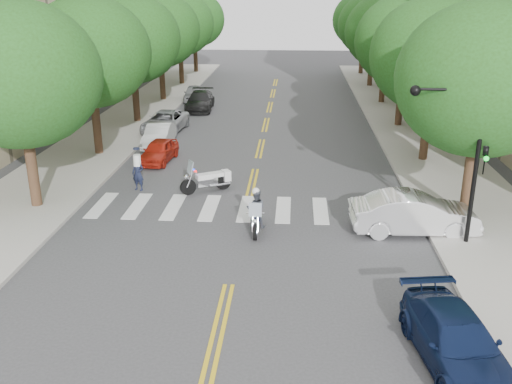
# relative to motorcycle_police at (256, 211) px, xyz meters

# --- Properties ---
(ground) EXTENTS (140.00, 140.00, 0.00)m
(ground) POSITION_rel_motorcycle_police_xyz_m (-0.56, -4.28, -0.78)
(ground) COLOR #38383A
(ground) RESTS_ON ground
(sidewalk_left) EXTENTS (5.00, 60.00, 0.15)m
(sidewalk_left) POSITION_rel_motorcycle_police_xyz_m (-10.06, 17.72, -0.70)
(sidewalk_left) COLOR #9E9991
(sidewalk_left) RESTS_ON ground
(sidewalk_right) EXTENTS (5.00, 60.00, 0.15)m
(sidewalk_right) POSITION_rel_motorcycle_police_xyz_m (8.94, 17.72, -0.70)
(sidewalk_right) COLOR #9E9991
(sidewalk_right) RESTS_ON ground
(tree_l_0) EXTENTS (6.40, 6.40, 8.45)m
(tree_l_0) POSITION_rel_motorcycle_police_xyz_m (-9.36, 1.72, 4.78)
(tree_l_0) COLOR #382316
(tree_l_0) RESTS_ON ground
(tree_l_1) EXTENTS (6.40, 6.40, 8.45)m
(tree_l_1) POSITION_rel_motorcycle_police_xyz_m (-9.36, 9.72, 4.78)
(tree_l_1) COLOR #382316
(tree_l_1) RESTS_ON ground
(tree_l_2) EXTENTS (6.40, 6.40, 8.45)m
(tree_l_2) POSITION_rel_motorcycle_police_xyz_m (-9.36, 17.72, 4.78)
(tree_l_2) COLOR #382316
(tree_l_2) RESTS_ON ground
(tree_l_3) EXTENTS (6.40, 6.40, 8.45)m
(tree_l_3) POSITION_rel_motorcycle_police_xyz_m (-9.36, 25.72, 4.78)
(tree_l_3) COLOR #382316
(tree_l_3) RESTS_ON ground
(tree_l_4) EXTENTS (6.40, 6.40, 8.45)m
(tree_l_4) POSITION_rel_motorcycle_police_xyz_m (-9.36, 33.72, 4.78)
(tree_l_4) COLOR #382316
(tree_l_4) RESTS_ON ground
(tree_l_5) EXTENTS (6.40, 6.40, 8.45)m
(tree_l_5) POSITION_rel_motorcycle_police_xyz_m (-9.36, 41.72, 4.78)
(tree_l_5) COLOR #382316
(tree_l_5) RESTS_ON ground
(tree_r_0) EXTENTS (6.40, 6.40, 8.45)m
(tree_r_0) POSITION_rel_motorcycle_police_xyz_m (8.24, 1.72, 4.78)
(tree_r_0) COLOR #382316
(tree_r_0) RESTS_ON ground
(tree_r_1) EXTENTS (6.40, 6.40, 8.45)m
(tree_r_1) POSITION_rel_motorcycle_police_xyz_m (8.24, 9.72, 4.78)
(tree_r_1) COLOR #382316
(tree_r_1) RESTS_ON ground
(tree_r_2) EXTENTS (6.40, 6.40, 8.45)m
(tree_r_2) POSITION_rel_motorcycle_police_xyz_m (8.24, 17.72, 4.78)
(tree_r_2) COLOR #382316
(tree_r_2) RESTS_ON ground
(tree_r_3) EXTENTS (6.40, 6.40, 8.45)m
(tree_r_3) POSITION_rel_motorcycle_police_xyz_m (8.24, 25.72, 4.78)
(tree_r_3) COLOR #382316
(tree_r_3) RESTS_ON ground
(tree_r_4) EXTENTS (6.40, 6.40, 8.45)m
(tree_r_4) POSITION_rel_motorcycle_police_xyz_m (8.24, 33.72, 4.78)
(tree_r_4) COLOR #382316
(tree_r_4) RESTS_ON ground
(tree_r_5) EXTENTS (6.40, 6.40, 8.45)m
(tree_r_5) POSITION_rel_motorcycle_police_xyz_m (8.24, 41.72, 4.78)
(tree_r_5) COLOR #382316
(tree_r_5) RESTS_ON ground
(traffic_signal_pole) EXTENTS (2.82, 0.42, 6.00)m
(traffic_signal_pole) POSITION_rel_motorcycle_police_xyz_m (7.16, -0.79, 2.94)
(traffic_signal_pole) COLOR black
(traffic_signal_pole) RESTS_ON ground
(motorcycle_police) EXTENTS (0.74, 2.16, 1.75)m
(motorcycle_police) POSITION_rel_motorcycle_police_xyz_m (0.00, 0.00, 0.00)
(motorcycle_police) COLOR black
(motorcycle_police) RESTS_ON ground
(motorcycle_parked) EXTENTS (2.20, 1.47, 1.56)m
(motorcycle_parked) POSITION_rel_motorcycle_police_xyz_m (-2.38, 4.30, -0.24)
(motorcycle_parked) COLOR black
(motorcycle_parked) RESTS_ON ground
(officer_standing) EXTENTS (0.68, 0.56, 1.61)m
(officer_standing) POSITION_rel_motorcycle_police_xyz_m (-5.66, 4.22, 0.03)
(officer_standing) COLOR #151A31
(officer_standing) RESTS_ON ground
(convertible) EXTENTS (4.78, 1.88, 1.55)m
(convertible) POSITION_rel_motorcycle_police_xyz_m (5.94, 0.22, -0.00)
(convertible) COLOR white
(convertible) RESTS_ON ground
(sedan_blue) EXTENTS (2.45, 4.64, 1.28)m
(sedan_blue) POSITION_rel_motorcycle_police_xyz_m (5.44, -7.81, -0.14)
(sedan_blue) COLOR #0E1A3B
(sedan_blue) RESTS_ON ground
(parked_car_a) EXTENTS (1.74, 3.60, 1.19)m
(parked_car_a) POSITION_rel_motorcycle_police_xyz_m (-5.76, 8.72, -0.19)
(parked_car_a) COLOR #B52213
(parked_car_a) RESTS_ON ground
(parked_car_b) EXTENTS (1.47, 3.97, 1.30)m
(parked_car_b) POSITION_rel_motorcycle_police_xyz_m (-6.48, 11.86, -0.13)
(parked_car_b) COLOR #BDBDBD
(parked_car_b) RESTS_ON ground
(parked_car_c) EXTENTS (2.59, 4.91, 1.32)m
(parked_car_c) POSITION_rel_motorcycle_police_xyz_m (-6.86, 15.22, -0.12)
(parked_car_c) COLOR #9A9CA1
(parked_car_c) RESTS_ON ground
(parked_car_d) EXTENTS (2.14, 4.81, 1.37)m
(parked_car_d) POSITION_rel_motorcycle_police_xyz_m (-5.76, 22.29, -0.09)
(parked_car_d) COLOR black
(parked_car_d) RESTS_ON ground
(parked_car_e) EXTENTS (1.72, 3.71, 1.23)m
(parked_car_e) POSITION_rel_motorcycle_police_xyz_m (-6.86, 25.84, -0.16)
(parked_car_e) COLOR #95959A
(parked_car_e) RESTS_ON ground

